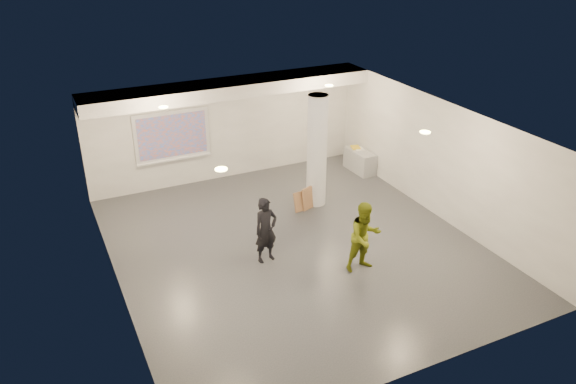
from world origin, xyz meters
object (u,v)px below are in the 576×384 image
credenza (360,161)px  woman (266,230)px  man (365,237)px  column (317,151)px  projection_screen (172,136)px

credenza → woman: bearing=-146.1°
woman → man: 2.15m
credenza → column: bearing=-151.4°
man → projection_screen: bearing=112.7°
woman → projection_screen: bearing=90.2°
column → man: bearing=-99.9°
credenza → man: bearing=-123.7°
credenza → man: size_ratio=0.71×
credenza → woman: 5.67m
credenza → woman: size_ratio=0.74×
woman → column: bearing=31.7°
projection_screen → man: 6.46m
man → woman: bearing=144.6°
woman → man: man is taller
column → credenza: bearing=31.0°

